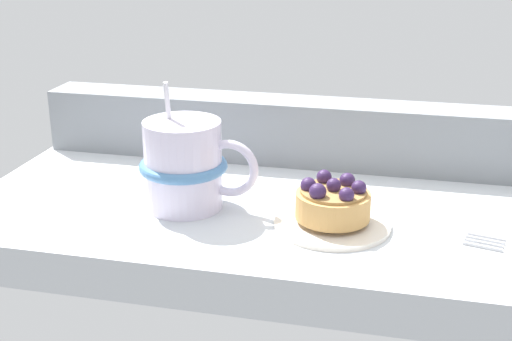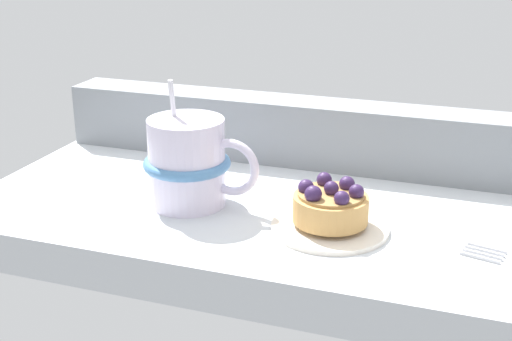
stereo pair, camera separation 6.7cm
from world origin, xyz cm
name	(u,v)px [view 2 (the right image)]	position (x,y,z in cm)	size (l,w,h in cm)	color
ground_plane	(312,226)	(0.00, 0.00, -2.09)	(70.90, 32.04, 4.18)	silver
window_rail_back	(342,136)	(0.00, 13.11, 3.79)	(69.49, 5.82, 7.59)	gray
dessert_plate	(330,225)	(2.94, -4.71, 0.44)	(11.25, 11.25, 0.95)	silver
raspberry_tart	(330,205)	(2.93, -4.72, 2.59)	(7.16, 7.16, 4.10)	tan
coffee_mug	(189,162)	(-12.25, -3.32, 4.55)	(12.28, 8.97, 12.98)	silver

